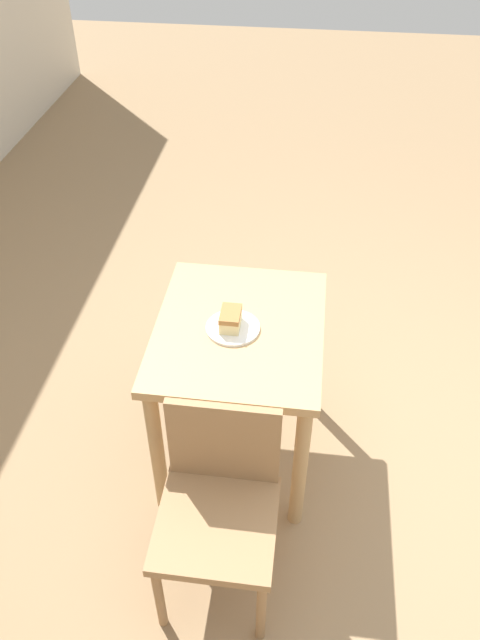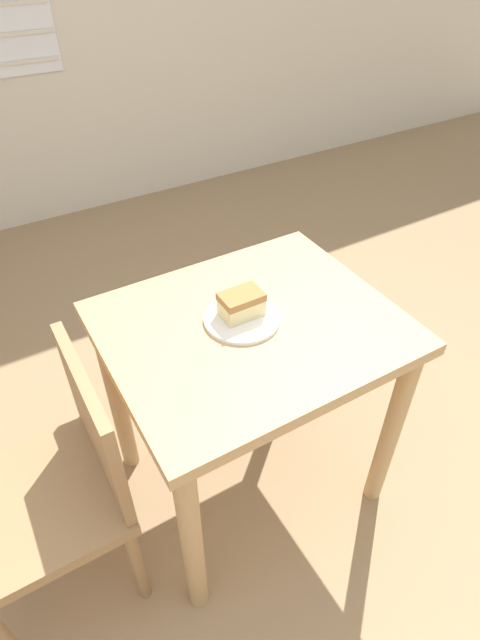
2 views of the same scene
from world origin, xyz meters
name	(u,v)px [view 1 (image 1 of 2)]	position (x,y,z in m)	size (l,w,h in m)	color
ground_plane	(360,483)	(0.00, 0.00, 0.00)	(14.00, 14.00, 0.00)	#997A56
dining_table_near	(239,352)	(0.14, 0.58, 0.63)	(0.82, 0.69, 0.78)	tan
chair_near_window	(219,502)	(-0.48, 0.57, 0.47)	(0.43, 0.43, 0.84)	#9E754C
plate	(233,328)	(0.12, 0.61, 0.78)	(0.22, 0.22, 0.01)	white
cake_slice	(231,319)	(0.12, 0.62, 0.83)	(0.12, 0.08, 0.07)	beige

